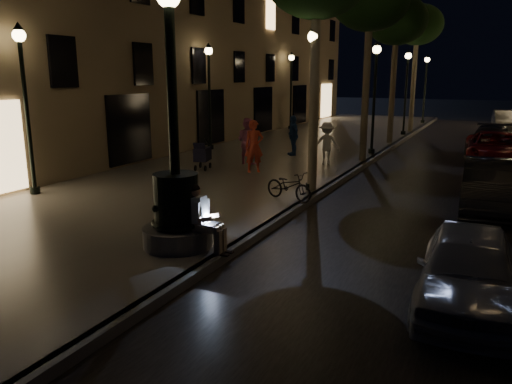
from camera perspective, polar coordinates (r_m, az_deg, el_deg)
The scene contains 28 objects.
ground at distance 21.80m, azimuth 13.18°, elevation 3.39°, with size 120.00×120.00×0.00m, color black.
cobble_lane at distance 21.36m, azimuth 21.05°, elevation 2.69°, with size 6.00×45.00×0.02m, color black.
promenade at distance 22.97m, azimuth 3.41°, elevation 4.46°, with size 8.00×45.00×0.20m, color slate.
curb_strip at distance 21.78m, azimuth 13.20°, elevation 3.65°, with size 0.25×45.00×0.20m, color #59595B.
building_left at distance 29.46m, azimuth -9.47°, elevation 20.69°, with size 8.00×36.00×15.00m, color #7E6A4E.
fountain_lamppost at distance 10.07m, azimuth -9.12°, elevation -0.64°, with size 1.40×1.40×5.21m.
seated_man_laptop at distance 9.82m, azimuth -6.12°, elevation -2.76°, with size 0.96×0.32×1.33m.
tree_second at distance 20.75m, azimuth 12.92°, elevation 20.50°, with size 3.00×3.00×7.40m.
tree_third at distance 26.58m, azimuth 15.79°, elevation 18.26°, with size 3.00×3.00×7.20m.
tree_far at distance 32.49m, azimuth 17.98°, elevation 17.64°, with size 3.00×3.00×7.50m.
lamp_curb_a at distance 14.85m, azimuth 6.50°, elevation 11.76°, with size 0.36×0.36×4.81m.
lamp_curb_b at distance 22.55m, azimuth 13.45°, elevation 11.97°, with size 0.36×0.36×4.81m.
lamp_curb_c at distance 30.40m, azimuth 16.83°, elevation 12.01°, with size 0.36×0.36×4.81m.
lamp_curb_d at distance 38.32m, azimuth 18.83°, elevation 12.02°, with size 0.36×0.36×4.81m.
lamp_left_a at distance 15.65m, azimuth -24.95°, elevation 10.71°, with size 0.36×0.36×4.81m.
lamp_left_b at distance 23.34m, azimuth -5.37°, elevation 12.30°, with size 0.36×0.36×4.81m.
lamp_left_c at distance 32.32m, azimuth 4.03°, elevation 12.57°, with size 0.36×0.36×4.81m.
stroller at distance 18.37m, azimuth -6.14°, elevation 4.31°, with size 0.66×1.13×1.14m.
car_front at distance 8.60m, azimuth 23.09°, elevation -8.09°, with size 1.47×3.67×1.25m, color #B2B4BA.
car_second at distance 14.75m, azimuth 25.35°, elevation 0.58°, with size 1.46×4.19×1.38m, color black.
car_third at distance 22.56m, azimuth 25.68°, elevation 4.49°, with size 2.23×4.84×1.34m, color maroon.
car_rear at distance 25.17m, azimuth 25.24°, elevation 5.28°, with size 1.85×4.55×1.32m, color #333237.
car_fifth at distance 33.32m, azimuth 26.88°, elevation 6.96°, with size 1.62×4.65×1.53m, color gray.
pedestrian_red at distance 17.77m, azimuth -0.22°, elevation 5.25°, with size 0.68×0.44×1.85m, color #D4402A.
pedestrian_pink at distance 19.45m, azimuth -1.00°, elevation 5.85°, with size 0.87×0.68×1.79m, color pink.
pedestrian_white at distance 19.49m, azimuth 8.07°, elevation 5.51°, with size 1.06×0.61×1.64m, color white.
pedestrian_blue at distance 21.67m, azimuth 4.26°, elevation 6.47°, with size 1.00×0.42×1.71m, color navy.
bicycle at distance 13.82m, azimuth 3.79°, elevation 0.71°, with size 0.54×1.55×0.81m, color black.
Camera 1 is at (4.64, -6.00, 3.60)m, focal length 35.00 mm.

